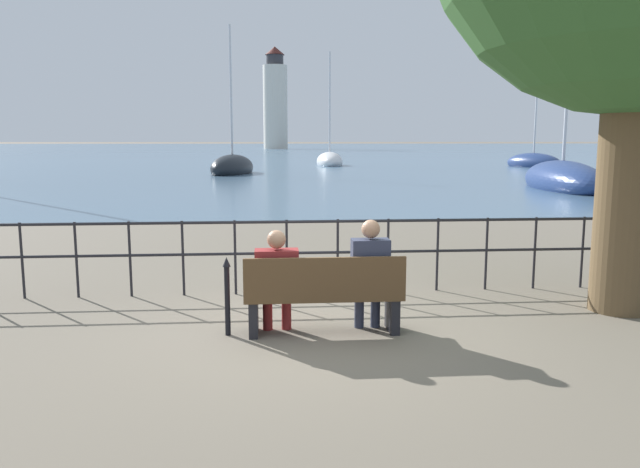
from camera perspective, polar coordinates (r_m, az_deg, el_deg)
ground_plane at (r=7.13m, az=0.33°, el=-8.97°), size 1000.00×1000.00×0.00m
harbor_water at (r=166.64m, az=-4.47°, el=7.89°), size 600.00×300.00×0.01m
park_bench at (r=6.95m, az=0.38°, el=-5.74°), size 1.77×0.45×0.90m
seated_person_left at (r=6.95m, az=-3.97°, el=-3.89°), size 0.48×0.35×1.18m
seated_person_right at (r=7.03m, az=4.57°, el=-3.36°), size 0.42×0.35×1.28m
promenade_railing at (r=8.76m, az=-0.71°, el=-0.98°), size 10.84×0.04×1.05m
closed_umbrella at (r=6.98m, az=-8.49°, el=-5.26°), size 0.09×0.09×0.89m
sailboat_0 at (r=29.59m, az=21.27°, el=4.63°), size 3.56×8.08×11.17m
sailboat_1 at (r=52.09m, az=18.92°, el=6.19°), size 4.08×5.51×7.61m
sailboat_2 at (r=39.92m, az=-8.01°, el=6.02°), size 3.51×5.96×9.63m
sailboat_4 at (r=52.27m, az=0.88°, el=6.69°), size 2.22×5.44×9.70m
harbor_lighthouse at (r=142.77m, az=-4.11°, el=11.96°), size 5.40×5.40×22.45m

